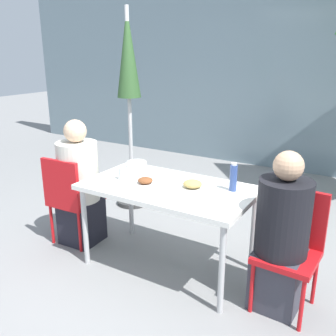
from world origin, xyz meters
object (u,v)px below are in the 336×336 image
(chair_right, at_px, (291,241))
(person_right, at_px, (281,238))
(person_left, at_px, (79,187))
(salad_bowl, at_px, (137,165))
(chair_left, at_px, (70,195))
(drinking_cup, at_px, (123,174))
(bottle, at_px, (233,177))
(closed_umbrella, at_px, (129,70))

(chair_right, distance_m, person_right, 0.11)
(person_left, bearing_deg, salad_bowl, 32.57)
(salad_bowl, bearing_deg, person_left, -144.46)
(chair_left, xyz_separation_m, drinking_cup, (0.57, 0.07, 0.28))
(bottle, bearing_deg, drinking_cup, -165.63)
(drinking_cup, xyz_separation_m, salad_bowl, (-0.09, 0.32, -0.02))
(chair_left, relative_size, drinking_cup, 8.55)
(bottle, bearing_deg, salad_bowl, 174.41)
(closed_umbrella, relative_size, bottle, 9.87)
(chair_right, height_order, drinking_cup, chair_right)
(chair_right, xyz_separation_m, closed_umbrella, (-2.05, 0.91, 1.06))
(chair_left, distance_m, closed_umbrella, 1.51)
(chair_left, bearing_deg, bottle, 8.56)
(closed_umbrella, bearing_deg, bottle, -26.49)
(chair_right, bearing_deg, chair_left, 7.58)
(chair_left, xyz_separation_m, bottle, (1.46, 0.30, 0.34))
(drinking_cup, bearing_deg, bottle, 14.37)
(person_right, distance_m, closed_umbrella, 2.45)
(chair_right, xyz_separation_m, drinking_cup, (-1.39, -0.09, 0.28))
(person_right, xyz_separation_m, bottle, (-0.45, 0.21, 0.30))
(person_right, height_order, salad_bowl, person_right)
(person_left, distance_m, closed_umbrella, 1.42)
(chair_left, height_order, closed_umbrella, closed_umbrella)
(person_right, relative_size, bottle, 5.16)
(chair_left, bearing_deg, salad_bowl, 36.34)
(bottle, relative_size, salad_bowl, 1.24)
(chair_left, relative_size, chair_right, 1.00)
(chair_left, distance_m, drinking_cup, 0.64)
(closed_umbrella, bearing_deg, person_left, -82.34)
(chair_left, height_order, drinking_cup, chair_left)
(chair_right, xyz_separation_m, person_right, (-0.05, -0.08, 0.05))
(person_left, relative_size, closed_umbrella, 0.54)
(drinking_cup, bearing_deg, chair_right, 3.78)
(chair_left, distance_m, person_right, 1.91)
(person_left, height_order, salad_bowl, person_left)
(chair_left, bearing_deg, closed_umbrella, 91.68)
(drinking_cup, height_order, salad_bowl, drinking_cup)
(chair_left, height_order, chair_right, same)
(person_left, bearing_deg, bottle, 5.68)
(salad_bowl, bearing_deg, drinking_cup, -74.06)
(chair_left, relative_size, person_right, 0.74)
(chair_right, bearing_deg, person_left, 5.23)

